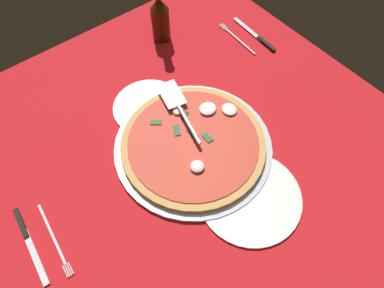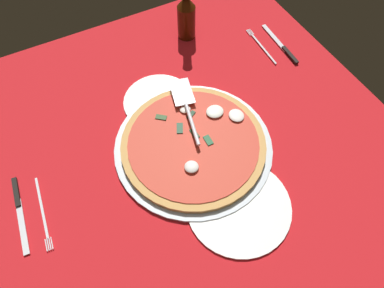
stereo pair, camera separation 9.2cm
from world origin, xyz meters
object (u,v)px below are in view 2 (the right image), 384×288
at_px(pizza_server, 186,106).
at_px(place_setting_near, 272,47).
at_px(beer_bottle, 186,14).
at_px(place_setting_far, 31,211).
at_px(dinner_plate_left, 239,206).
at_px(dinner_plate_right, 159,101).
at_px(pizza, 193,144).

xyz_separation_m(pizza_server, place_setting_near, (0.12, -0.38, -0.04)).
relative_size(pizza_server, beer_bottle, 1.00).
height_order(pizza_server, place_setting_far, pizza_server).
bearing_deg(dinner_plate_left, place_setting_near, -42.92).
distance_m(place_setting_near, place_setting_far, 0.88).
bearing_deg(pizza_server, place_setting_near, -59.42).
distance_m(dinner_plate_left, dinner_plate_right, 0.39).
bearing_deg(dinner_plate_right, pizza, -175.53).
bearing_deg(beer_bottle, place_setting_far, 121.49).
xyz_separation_m(dinner_plate_left, place_setting_near, (0.43, -0.40, -0.00)).
distance_m(pizza_server, place_setting_near, 0.40).
distance_m(pizza, place_setting_near, 0.48).
bearing_deg(place_setting_far, dinner_plate_left, 68.44).
xyz_separation_m(dinner_plate_left, pizza_server, (0.31, -0.02, 0.04)).
bearing_deg(dinner_plate_left, dinner_plate_right, 5.17).
bearing_deg(dinner_plate_right, dinner_plate_left, -174.83).
relative_size(dinner_plate_left, place_setting_near, 1.22).
bearing_deg(place_setting_far, pizza_server, 104.77).
bearing_deg(pizza_server, beer_bottle, -13.90).
distance_m(dinner_plate_right, pizza, 0.19).
bearing_deg(dinner_plate_left, pizza, 5.81).
bearing_deg(beer_bottle, dinner_plate_right, 136.73).
xyz_separation_m(place_setting_near, place_setting_far, (-0.20, 0.86, 0.00)).
bearing_deg(beer_bottle, place_setting_near, -129.23).
bearing_deg(place_setting_near, pizza, 120.89).
relative_size(pizza, place_setting_near, 1.84).
distance_m(dinner_plate_left, place_setting_far, 0.51).
xyz_separation_m(dinner_plate_left, beer_bottle, (0.61, -0.17, 0.08)).
xyz_separation_m(pizza_server, place_setting_far, (-0.08, 0.47, -0.04)).
height_order(place_setting_near, place_setting_far, same).
relative_size(dinner_plate_right, pizza, 0.53).
height_order(dinner_plate_left, place_setting_far, place_setting_far).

